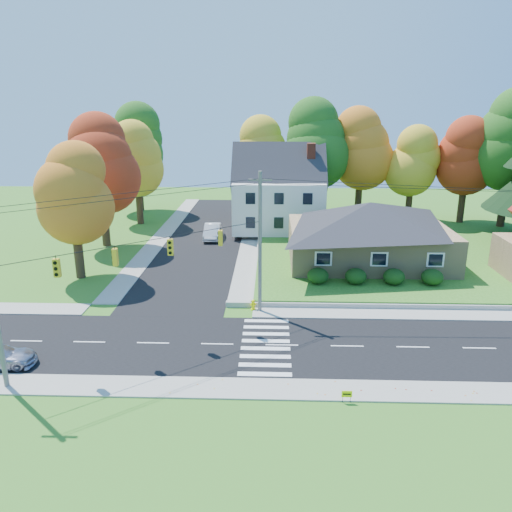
# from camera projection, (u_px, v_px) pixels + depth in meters

# --- Properties ---
(ground) EXTENTS (120.00, 120.00, 0.00)m
(ground) POSITION_uv_depth(u_px,v_px,m) (282.00, 345.00, 30.68)
(ground) COLOR #3D7923
(road_main) EXTENTS (90.00, 8.00, 0.02)m
(road_main) POSITION_uv_depth(u_px,v_px,m) (282.00, 345.00, 30.67)
(road_main) COLOR black
(road_main) RESTS_ON ground
(road_cross) EXTENTS (8.00, 44.00, 0.02)m
(road_cross) POSITION_uv_depth(u_px,v_px,m) (207.00, 236.00, 55.78)
(road_cross) COLOR black
(road_cross) RESTS_ON ground
(sidewalk_north) EXTENTS (90.00, 2.00, 0.08)m
(sidewalk_north) POSITION_uv_depth(u_px,v_px,m) (281.00, 312.00, 35.44)
(sidewalk_north) COLOR #9C9A90
(sidewalk_north) RESTS_ON ground
(sidewalk_south) EXTENTS (90.00, 2.00, 0.08)m
(sidewalk_south) POSITION_uv_depth(u_px,v_px,m) (283.00, 389.00, 25.89)
(sidewalk_south) COLOR #9C9A90
(sidewalk_south) RESTS_ON ground
(lawn) EXTENTS (30.00, 30.00, 0.50)m
(lawn) POSITION_uv_depth(u_px,v_px,m) (408.00, 248.00, 50.25)
(lawn) COLOR #3D7923
(lawn) RESTS_ON ground
(ranch_house) EXTENTS (14.60, 10.60, 5.40)m
(ranch_house) POSITION_uv_depth(u_px,v_px,m) (369.00, 231.00, 44.75)
(ranch_house) COLOR tan
(ranch_house) RESTS_ON lawn
(colonial_house) EXTENTS (10.40, 8.40, 9.60)m
(colonial_house) POSITION_uv_depth(u_px,v_px,m) (279.00, 193.00, 56.09)
(colonial_house) COLOR silver
(colonial_house) RESTS_ON lawn
(hedge_row) EXTENTS (10.70, 1.70, 1.27)m
(hedge_row) POSITION_uv_depth(u_px,v_px,m) (375.00, 276.00, 39.46)
(hedge_row) COLOR #163A10
(hedge_row) RESTS_ON lawn
(traffic_infrastructure) EXTENTS (38.10, 10.66, 10.00)m
(traffic_infrastructure) POSITION_uv_depth(u_px,v_px,m) (280.00, 259.00, 30.47)
(traffic_infrastructure) COLOR #666059
(traffic_infrastructure) RESTS_ON ground
(tree_lot_0) EXTENTS (6.72, 6.72, 12.51)m
(tree_lot_0) POSITION_uv_depth(u_px,v_px,m) (262.00, 154.00, 60.79)
(tree_lot_0) COLOR #3F2A19
(tree_lot_0) RESTS_ON lawn
(tree_lot_1) EXTENTS (7.84, 7.84, 14.60)m
(tree_lot_1) POSITION_uv_depth(u_px,v_px,m) (312.00, 144.00, 59.26)
(tree_lot_1) COLOR #3F2A19
(tree_lot_1) RESTS_ON lawn
(tree_lot_2) EXTENTS (7.28, 7.28, 13.56)m
(tree_lot_2) POSITION_uv_depth(u_px,v_px,m) (361.00, 149.00, 60.21)
(tree_lot_2) COLOR #3F2A19
(tree_lot_2) RESTS_ON lawn
(tree_lot_3) EXTENTS (6.16, 6.16, 11.47)m
(tree_lot_3) POSITION_uv_depth(u_px,v_px,m) (413.00, 161.00, 59.44)
(tree_lot_3) COLOR #3F2A19
(tree_lot_3) RESTS_ON lawn
(tree_lot_4) EXTENTS (6.72, 6.72, 12.51)m
(tree_lot_4) POSITION_uv_depth(u_px,v_px,m) (467.00, 157.00, 58.10)
(tree_lot_4) COLOR #3F2A19
(tree_lot_4) RESTS_ON lawn
(tree_west_0) EXTENTS (6.16, 6.16, 11.47)m
(tree_west_0) POSITION_uv_depth(u_px,v_px,m) (72.00, 194.00, 40.60)
(tree_west_0) COLOR #3F2A19
(tree_west_0) RESTS_ON ground
(tree_west_1) EXTENTS (7.28, 7.28, 13.56)m
(tree_west_1) POSITION_uv_depth(u_px,v_px,m) (100.00, 164.00, 49.80)
(tree_west_1) COLOR #3F2A19
(tree_west_1) RESTS_ON ground
(tree_west_2) EXTENTS (6.72, 6.72, 12.51)m
(tree_west_2) POSITION_uv_depth(u_px,v_px,m) (136.00, 160.00, 59.52)
(tree_west_2) COLOR #3F2A19
(tree_west_2) RESTS_ON ground
(tree_west_3) EXTENTS (7.84, 7.84, 14.60)m
(tree_west_3) POSITION_uv_depth(u_px,v_px,m) (137.00, 143.00, 66.84)
(tree_west_3) COLOR #3F2A19
(tree_west_3) RESTS_ON ground
(white_car) EXTENTS (1.87, 4.89, 1.59)m
(white_car) POSITION_uv_depth(u_px,v_px,m) (212.00, 231.00, 54.63)
(white_car) COLOR silver
(white_car) RESTS_ON road_cross
(fire_hydrant) EXTENTS (0.46, 0.36, 0.80)m
(fire_hydrant) POSITION_uv_depth(u_px,v_px,m) (253.00, 305.00, 35.79)
(fire_hydrant) COLOR #F4E600
(fire_hydrant) RESTS_ON ground
(yard_sign) EXTENTS (0.52, 0.03, 0.65)m
(yard_sign) POSITION_uv_depth(u_px,v_px,m) (347.00, 394.00, 24.68)
(yard_sign) COLOR black
(yard_sign) RESTS_ON ground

